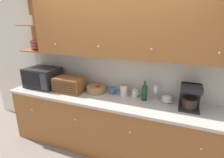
{
  "coord_description": "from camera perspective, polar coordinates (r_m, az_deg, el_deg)",
  "views": [
    {
      "loc": [
        0.93,
        -2.52,
        1.98
      ],
      "look_at": [
        0.0,
        -0.22,
        1.18
      ],
      "focal_mm": 28.0,
      "sensor_mm": 36.0,
      "label": 1
    }
  ],
  "objects": [
    {
      "name": "ground_plane",
      "position": [
        3.34,
        1.48,
        -18.62
      ],
      "size": [
        24.0,
        24.0,
        0.0
      ],
      "primitive_type": "plane",
      "color": "slate"
    },
    {
      "name": "wall_back",
      "position": [
        2.8,
        1.9,
        3.71
      ],
      "size": [
        5.73,
        0.06,
        2.6
      ],
      "color": "silver",
      "rests_on": "ground_plane"
    },
    {
      "name": "counter_unit",
      "position": [
        2.84,
        -0.74,
        -14.65
      ],
      "size": [
        3.35,
        0.65,
        0.91
      ],
      "color": "#935628",
      "rests_on": "ground_plane"
    },
    {
      "name": "backsplash_panel",
      "position": [
        2.79,
        1.63,
        1.82
      ],
      "size": [
        3.33,
        0.01,
        0.6
      ],
      "color": "#B7B2A8",
      "rests_on": "counter_unit"
    },
    {
      "name": "upper_cabinets",
      "position": [
        2.47,
        4.25,
        17.25
      ],
      "size": [
        3.33,
        0.35,
        0.9
      ],
      "color": "#935628",
      "rests_on": "backsplash_panel"
    },
    {
      "name": "microwave",
      "position": [
        3.26,
        -21.68,
        0.5
      ],
      "size": [
        0.56,
        0.42,
        0.33
      ],
      "color": "black",
      "rests_on": "counter_unit"
    },
    {
      "name": "bread_box",
      "position": [
        2.91,
        -13.78,
        -1.78
      ],
      "size": [
        0.47,
        0.3,
        0.24
      ],
      "color": "brown",
      "rests_on": "counter_unit"
    },
    {
      "name": "fruit_basket",
      "position": [
        2.83,
        -5.18,
        -3.21
      ],
      "size": [
        0.31,
        0.31,
        0.17
      ],
      "color": "#937047",
      "rests_on": "counter_unit"
    },
    {
      "name": "mug_blue_second",
      "position": [
        2.75,
        0.29,
        -3.85
      ],
      "size": [
        0.09,
        0.08,
        0.1
      ],
      "color": "#38669E",
      "rests_on": "counter_unit"
    },
    {
      "name": "storage_canister",
      "position": [
        2.68,
        3.9,
        -3.68
      ],
      "size": [
        0.11,
        0.11,
        0.17
      ],
      "color": "silver",
      "rests_on": "counter_unit"
    },
    {
      "name": "mug",
      "position": [
        2.68,
        7.6,
        -4.58
      ],
      "size": [
        0.1,
        0.09,
        0.11
      ],
      "color": "silver",
      "rests_on": "counter_unit"
    },
    {
      "name": "wine_bottle",
      "position": [
        2.55,
        10.55,
        -4.06
      ],
      "size": [
        0.08,
        0.08,
        0.29
      ],
      "color": "#19381E",
      "rests_on": "counter_unit"
    },
    {
      "name": "wine_glass",
      "position": [
        2.6,
        14.02,
        -3.38
      ],
      "size": [
        0.07,
        0.07,
        0.22
      ],
      "color": "silver",
      "rests_on": "counter_unit"
    },
    {
      "name": "bowl_stack_on_counter",
      "position": [
        2.6,
        17.53,
        -6.23
      ],
      "size": [
        0.16,
        0.16,
        0.09
      ],
      "color": "silver",
      "rests_on": "counter_unit"
    },
    {
      "name": "coffee_maker",
      "position": [
        2.46,
        24.15,
        -5.35
      ],
      "size": [
        0.25,
        0.24,
        0.33
      ],
      "color": "black",
      "rests_on": "counter_unit"
    }
  ]
}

